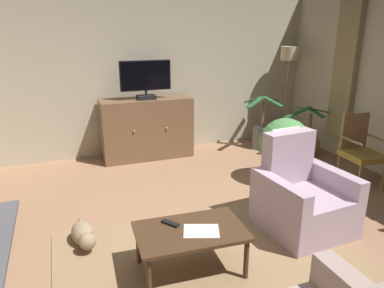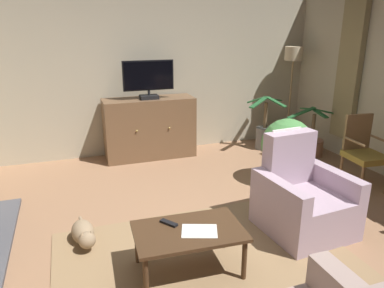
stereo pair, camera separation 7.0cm
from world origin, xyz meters
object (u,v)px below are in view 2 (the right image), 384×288
(tv_cabinet, at_px, (150,129))
(folded_newspaper, at_px, (199,231))
(potted_plant_leafy_by_curtain, at_px, (264,134))
(potted_plant_small_fern_corner, at_px, (287,147))
(floor_lamp, at_px, (293,67))
(armchair_near_window, at_px, (302,201))
(television, at_px, (148,79))
(coffee_table, at_px, (189,234))
(cat, at_px, (84,233))
(potted_plant_tall_palm_by_window, at_px, (311,145))
(tv_remote, at_px, (169,223))
(side_chair_beside_plant, at_px, (363,151))

(tv_cabinet, distance_m, folded_newspaper, 3.13)
(potted_plant_leafy_by_curtain, xyz_separation_m, potted_plant_small_fern_corner, (-0.47, -1.39, 0.26))
(folded_newspaper, height_order, floor_lamp, floor_lamp)
(tv_cabinet, xyz_separation_m, armchair_near_window, (1.00, -2.77, -0.14))
(television, height_order, coffee_table, television)
(tv_cabinet, relative_size, coffee_table, 1.51)
(coffee_table, bearing_deg, floor_lamp, 45.36)
(cat, bearing_deg, floor_lamp, 30.54)
(tv_cabinet, distance_m, cat, 2.63)
(tv_cabinet, xyz_separation_m, cat, (-1.21, -2.31, -0.35))
(potted_plant_tall_palm_by_window, distance_m, floor_lamp, 1.43)
(cat, distance_m, floor_lamp, 4.60)
(potted_plant_small_fern_corner, height_order, cat, potted_plant_small_fern_corner)
(armchair_near_window, bearing_deg, cat, 168.23)
(folded_newspaper, height_order, potted_plant_leafy_by_curtain, potted_plant_leafy_by_curtain)
(tv_remote, distance_m, cat, 0.98)
(potted_plant_leafy_by_curtain, bearing_deg, coffee_table, -130.05)
(side_chair_beside_plant, xyz_separation_m, potted_plant_small_fern_corner, (-0.86, 0.46, 0.00))
(television, bearing_deg, folded_newspaper, -95.29)
(armchair_near_window, xyz_separation_m, potted_plant_small_fern_corner, (0.53, 1.12, 0.19))
(folded_newspaper, height_order, potted_plant_tall_palm_by_window, potted_plant_tall_palm_by_window)
(potted_plant_leafy_by_curtain, distance_m, potted_plant_tall_palm_by_window, 0.81)
(armchair_near_window, distance_m, cat, 2.27)
(armchair_near_window, bearing_deg, floor_lamp, 59.43)
(armchair_near_window, distance_m, potted_plant_small_fern_corner, 1.26)
(armchair_near_window, height_order, potted_plant_leafy_by_curtain, armchair_near_window)
(tv_remote, distance_m, potted_plant_tall_palm_by_window, 3.70)
(potted_plant_small_fern_corner, distance_m, floor_lamp, 2.10)
(tv_cabinet, bearing_deg, folded_newspaper, -95.20)
(television, relative_size, tv_remote, 4.70)
(tv_remote, height_order, potted_plant_leafy_by_curtain, potted_plant_leafy_by_curtain)
(potted_plant_leafy_by_curtain, distance_m, floor_lamp, 1.29)
(floor_lamp, bearing_deg, coffee_table, -134.64)
(folded_newspaper, distance_m, cat, 1.26)
(tv_cabinet, height_order, folded_newspaper, tv_cabinet)
(armchair_near_window, relative_size, cat, 1.49)
(armchair_near_window, xyz_separation_m, floor_lamp, (1.60, 2.71, 1.06))
(side_chair_beside_plant, bearing_deg, potted_plant_leafy_by_curtain, 101.97)
(tv_remote, height_order, folded_newspaper, tv_remote)
(side_chair_beside_plant, bearing_deg, tv_remote, -164.44)
(television, distance_m, potted_plant_leafy_by_curtain, 2.26)
(armchair_near_window, distance_m, floor_lamp, 3.32)
(cat, bearing_deg, potted_plant_small_fern_corner, 13.60)
(cat, xyz_separation_m, floor_lamp, (3.81, 2.25, 1.27))
(tv_cabinet, height_order, floor_lamp, floor_lamp)
(floor_lamp, bearing_deg, armchair_near_window, -120.57)
(potted_plant_tall_palm_by_window, bearing_deg, tv_remote, -145.78)
(armchair_near_window, distance_m, potted_plant_tall_palm_by_window, 2.49)
(television, bearing_deg, potted_plant_tall_palm_by_window, -17.14)
(folded_newspaper, bearing_deg, potted_plant_small_fern_corner, 58.96)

